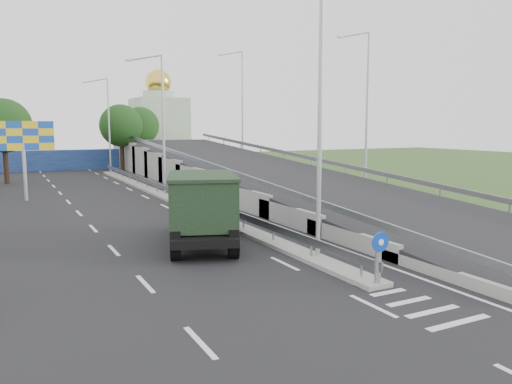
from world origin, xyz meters
TOP-DOWN VIEW (x-y plane):
  - ground at (0.00, 0.00)m, footprint 160.00×160.00m
  - road_surface at (-3.00, 20.00)m, footprint 26.00×90.00m
  - median at (0.00, 24.00)m, footprint 1.00×44.00m
  - overpass_ramp at (7.50, 24.00)m, footprint 10.00×50.00m
  - median_guardrail at (0.00, 24.00)m, footprint 0.09×44.00m
  - sign_bollard at (0.00, 2.17)m, footprint 0.64×0.23m
  - lamp_post_near at (0.11, 6.00)m, footprint 2.74×0.18m
  - lamp_post_mid at (0.11, 26.00)m, footprint 2.74×0.18m
  - lamp_post_far at (0.11, 46.00)m, footprint 2.74×0.18m
  - blue_wall at (-4.00, 52.00)m, footprint 30.00×0.50m
  - church at (10.00, 60.00)m, footprint 7.00×7.00m
  - billboard at (-9.00, 28.00)m, footprint 4.00×0.24m
  - tree_left_mid at (-10.00, 40.00)m, footprint 4.80×4.80m
  - tree_median_far at (2.00, 48.00)m, footprint 4.80×4.80m
  - tree_ramp_far at (6.00, 55.00)m, footprint 4.80×4.80m
  - dump_truck at (-2.67, 10.70)m, footprint 4.80×7.60m

SIDE VIEW (x-z plane):
  - ground at x=0.00m, z-range 0.00..0.00m
  - road_surface at x=-3.00m, z-range -0.02..0.02m
  - median at x=0.00m, z-range 0.00..0.20m
  - median_guardrail at x=0.00m, z-range 0.39..1.10m
  - sign_bollard at x=0.00m, z-range 0.20..1.87m
  - blue_wall at x=-4.00m, z-range 0.00..2.40m
  - dump_truck at x=-2.67m, z-range 0.17..3.32m
  - overpass_ramp at x=7.50m, z-range 0.00..3.50m
  - billboard at x=-9.00m, z-range 1.44..6.94m
  - tree_left_mid at x=-10.00m, z-range 1.38..8.98m
  - tree_median_far at x=2.00m, z-range 1.38..8.98m
  - tree_ramp_far at x=6.00m, z-range 1.38..8.98m
  - church at x=10.00m, z-range -1.59..12.21m
  - lamp_post_near at x=0.11m, z-range 0.77..10.85m
  - lamp_post_mid at x=0.11m, z-range 0.77..10.85m
  - lamp_post_far at x=0.11m, z-range 0.77..10.85m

